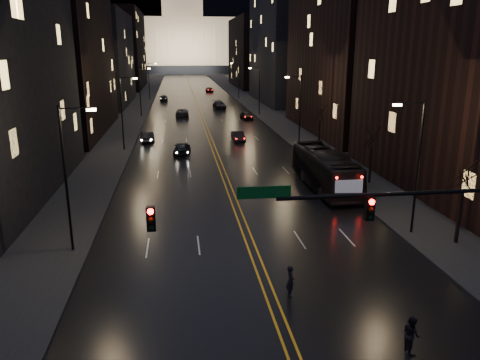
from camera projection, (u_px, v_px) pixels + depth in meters
name	position (u px, v px, depth m)	size (l,w,h in m)	color
ground	(284.00, 332.00, 20.59)	(900.00, 900.00, 0.00)	black
road	(191.00, 90.00, 144.69)	(20.00, 320.00, 0.02)	black
sidewalk_left	(145.00, 90.00, 142.89)	(8.00, 320.00, 0.16)	black
sidewalk_right	(236.00, 89.00, 146.44)	(8.00, 320.00, 0.16)	black
center_line	(191.00, 90.00, 144.68)	(0.62, 320.00, 0.01)	orange
building_left_mid	(56.00, 35.00, 65.70)	(12.00, 30.00, 28.00)	black
building_left_far	(100.00, 59.00, 103.06)	(12.00, 34.00, 20.00)	black
building_left_dist	(123.00, 49.00, 148.34)	(12.00, 40.00, 24.00)	black
building_right_near	(480.00, 50.00, 39.11)	(12.00, 26.00, 24.00)	black
building_right_mid	(286.00, 45.00, 107.57)	(12.00, 34.00, 26.00)	black
building_right_dist	(253.00, 53.00, 153.93)	(12.00, 40.00, 22.00)	black
capitol	(183.00, 40.00, 254.62)	(90.00, 50.00, 58.50)	black
traffic_signal	(423.00, 217.00, 19.96)	(17.29, 0.45, 7.00)	black
streetlamp_right_near	(416.00, 161.00, 30.14)	(2.13, 0.25, 9.00)	black
streetlamp_left_near	(68.00, 172.00, 27.39)	(2.13, 0.25, 9.00)	black
streetlamp_right_mid	(299.00, 107.00, 58.77)	(2.13, 0.25, 9.00)	black
streetlamp_left_mid	(123.00, 109.00, 56.03)	(2.13, 0.25, 9.00)	black
streetlamp_right_far	(258.00, 88.00, 87.41)	(2.13, 0.25, 9.00)	black
streetlamp_left_far	(141.00, 89.00, 84.67)	(2.13, 0.25, 9.00)	black
streetlamp_right_dist	(238.00, 78.00, 116.05)	(2.13, 0.25, 9.00)	black
streetlamp_left_dist	(150.00, 79.00, 113.31)	(2.13, 0.25, 9.00)	black
tree_right_near	(465.00, 176.00, 28.65)	(2.40, 2.40, 6.65)	black
tree_right_mid	(373.00, 136.00, 42.02)	(2.40, 2.40, 6.65)	black
tree_right_far	(320.00, 113.00, 57.29)	(2.40, 2.40, 6.65)	black
bus	(325.00, 170.00, 41.60)	(2.86, 12.23, 3.41)	black
oncoming_car_a	(182.00, 148.00, 55.16)	(1.85, 4.59, 1.56)	black
oncoming_car_b	(147.00, 137.00, 62.51)	(1.57, 4.51, 1.49)	black
oncoming_car_c	(182.00, 113.00, 86.74)	(2.37, 5.15, 1.43)	black
oncoming_car_d	(164.00, 98.00, 113.52)	(1.93, 4.75, 1.38)	black
receding_car_a	(238.00, 136.00, 63.19)	(1.42, 4.08, 1.34)	black
receding_car_b	(247.00, 116.00, 82.84)	(1.66, 4.12, 1.40)	black
receding_car_c	(219.00, 105.00, 97.90)	(2.17, 5.35, 1.55)	black
receding_car_d	(210.00, 90.00, 136.82)	(2.14, 4.64, 1.29)	black
pedestrian_a	(290.00, 281.00, 23.38)	(0.61, 0.40, 1.66)	black
pedestrian_b	(411.00, 334.00, 19.08)	(0.78, 0.43, 1.60)	black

